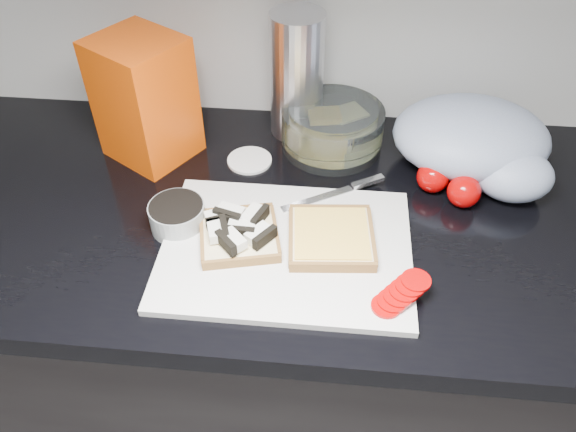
% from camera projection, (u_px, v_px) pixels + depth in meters
% --- Properties ---
extents(base_cabinet, '(3.50, 0.60, 0.86)m').
position_uv_depth(base_cabinet, '(324.00, 357.00, 1.31)').
color(base_cabinet, black).
rests_on(base_cabinet, ground).
extents(countertop, '(3.50, 0.64, 0.04)m').
position_uv_depth(countertop, '(335.00, 216.00, 1.00)').
color(countertop, black).
rests_on(countertop, base_cabinet).
extents(cutting_board, '(0.40, 0.30, 0.01)m').
position_uv_depth(cutting_board, '(286.00, 249.00, 0.90)').
color(cutting_board, silver).
rests_on(cutting_board, countertop).
extents(bread_left, '(0.16, 0.16, 0.04)m').
position_uv_depth(bread_left, '(238.00, 233.00, 0.90)').
color(bread_left, '#F8E0AF').
rests_on(bread_left, cutting_board).
extents(bread_right, '(0.15, 0.15, 0.02)m').
position_uv_depth(bread_right, '(331.00, 237.00, 0.90)').
color(bread_right, '#F8E0AF').
rests_on(bread_right, cutting_board).
extents(tomato_slices, '(0.10, 0.09, 0.02)m').
position_uv_depth(tomato_slices, '(401.00, 293.00, 0.82)').
color(tomato_slices, '#AE0404').
rests_on(tomato_slices, cutting_board).
extents(knife, '(0.18, 0.11, 0.01)m').
position_uv_depth(knife, '(347.00, 189.00, 1.00)').
color(knife, '#BCBCC1').
rests_on(knife, cutting_board).
extents(seed_tub, '(0.09, 0.09, 0.05)m').
position_uv_depth(seed_tub, '(177.00, 215.00, 0.93)').
color(seed_tub, gray).
rests_on(seed_tub, countertop).
extents(tub_lid, '(0.11, 0.11, 0.01)m').
position_uv_depth(tub_lid, '(250.00, 160.00, 1.08)').
color(tub_lid, white).
rests_on(tub_lid, countertop).
extents(glass_bowl, '(0.20, 0.20, 0.08)m').
position_uv_depth(glass_bowl, '(332.00, 129.00, 1.09)').
color(glass_bowl, silver).
rests_on(glass_bowl, countertop).
extents(bread_bag, '(0.20, 0.19, 0.23)m').
position_uv_depth(bread_bag, '(145.00, 99.00, 1.03)').
color(bread_bag, '#CB3E03').
rests_on(bread_bag, countertop).
extents(steel_canister, '(0.10, 0.10, 0.25)m').
position_uv_depth(steel_canister, '(297.00, 76.00, 1.08)').
color(steel_canister, '#BCBBC0').
rests_on(steel_canister, countertop).
extents(grocery_bag, '(0.29, 0.26, 0.13)m').
position_uv_depth(grocery_bag, '(476.00, 142.00, 1.03)').
color(grocery_bag, '#9AA9BE').
rests_on(grocery_bag, countertop).
extents(whole_tomatoes, '(0.11, 0.09, 0.06)m').
position_uv_depth(whole_tomatoes, '(448.00, 184.00, 0.99)').
color(whole_tomatoes, '#AE0404').
rests_on(whole_tomatoes, countertop).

